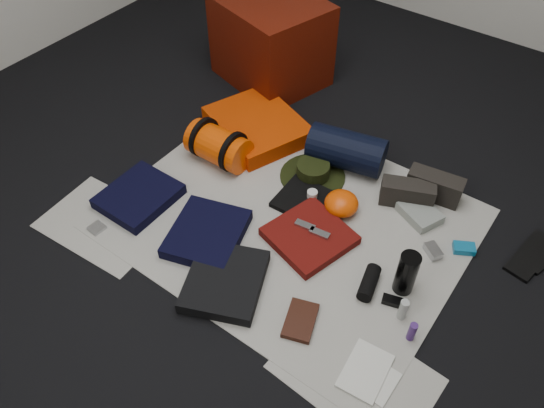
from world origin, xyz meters
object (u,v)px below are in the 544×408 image
Objects in this scene: sleeping_pad at (257,125)px; navy_duffel at (346,150)px; compact_camera at (433,251)px; water_bottle at (407,273)px; red_cabinet at (271,41)px; paperback_book at (300,320)px; stuff_sack at (219,146)px.

navy_duffel reaches higher than sleeping_pad.
navy_duffel is 0.69m from compact_camera.
compact_camera is at bearing 84.07° from water_bottle.
red_cabinet reaches higher than sleeping_pad.
compact_camera reaches higher than paperback_book.
sleeping_pad is 1.23m from water_bottle.
compact_camera is at bearing 3.98° from stuff_sack.
navy_duffel reaches higher than compact_camera.
water_bottle is at bearing -19.17° from red_cabinet.
water_bottle is at bearing -60.96° from compact_camera.
sleeping_pad is at bearing 157.43° from water_bottle.
water_bottle reaches higher than compact_camera.
sleeping_pad is at bearing 173.13° from navy_duffel.
navy_duffel is (0.56, 0.36, 0.01)m from stuff_sack.
stuff_sack is 1.50× the size of water_bottle.
stuff_sack is (0.25, -0.80, -0.15)m from red_cabinet.
red_cabinet is at bearing 118.30° from sleeping_pad.
paperback_book is (0.90, -0.56, -0.08)m from stuff_sack.
water_bottle is at bearing -8.27° from stuff_sack.
red_cabinet is 1.17× the size of sleeping_pad.
water_bottle reaches higher than stuff_sack.
stuff_sack is at bearing 128.84° from paperback_book.
red_cabinet is 1.80m from paperback_book.
sleeping_pad is at bearing -155.83° from compact_camera.
paperback_book is at bearing -78.90° from compact_camera.
red_cabinet is 1.71m from water_bottle.
red_cabinet is 2.81× the size of water_bottle.
compact_camera is (0.63, -0.28, -0.08)m from navy_duffel.
water_bottle is at bearing -22.57° from sleeping_pad.
water_bottle is 0.48m from paperback_book.
red_cabinet is at bearing 110.90° from paperback_book.
water_bottle reaches higher than navy_duffel.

